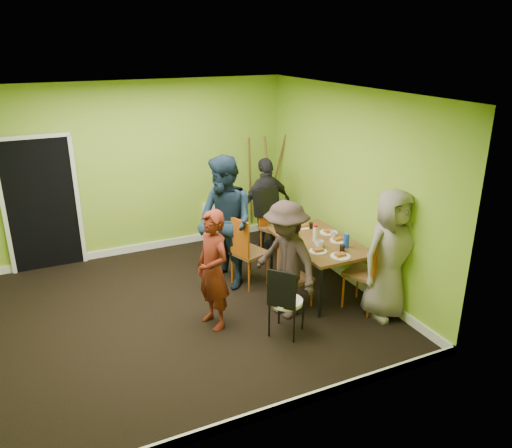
{
  "coord_description": "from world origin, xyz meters",
  "views": [
    {
      "loc": [
        -1.58,
        -5.64,
        3.41
      ],
      "look_at": [
        1.05,
        0.0,
        1.07
      ],
      "focal_mm": 35.0,
      "sensor_mm": 36.0,
      "label": 1
    }
  ],
  "objects_px": {
    "chair_left_far": "(245,248)",
    "chair_back_end": "(269,208)",
    "thermos": "(315,234)",
    "person_left_near": "(286,260)",
    "person_back_end": "(266,205)",
    "person_front_end": "(391,255)",
    "orange_bottle": "(313,235)",
    "person_left_far": "(225,223)",
    "chair_bentwood": "(285,299)",
    "person_standing": "(213,270)",
    "blue_bottle": "(346,241)",
    "chair_left_near": "(292,274)",
    "dining_table": "(319,244)",
    "easel": "(264,187)",
    "chair_front_end": "(371,268)"
  },
  "relations": [
    {
      "from": "chair_bentwood",
      "to": "person_back_end",
      "type": "height_order",
      "value": "person_back_end"
    },
    {
      "from": "chair_bentwood",
      "to": "person_standing",
      "type": "distance_m",
      "value": 0.93
    },
    {
      "from": "dining_table",
      "to": "person_standing",
      "type": "distance_m",
      "value": 1.7
    },
    {
      "from": "chair_left_near",
      "to": "person_left_far",
      "type": "xyz_separation_m",
      "value": [
        -0.53,
        1.01,
        0.46
      ]
    },
    {
      "from": "blue_bottle",
      "to": "person_standing",
      "type": "relative_size",
      "value": 0.13
    },
    {
      "from": "chair_left_near",
      "to": "chair_bentwood",
      "type": "height_order",
      "value": "chair_bentwood"
    },
    {
      "from": "easel",
      "to": "blue_bottle",
      "type": "xyz_separation_m",
      "value": [
        -0.03,
        -2.58,
        -0.06
      ]
    },
    {
      "from": "chair_left_near",
      "to": "person_standing",
      "type": "relative_size",
      "value": 0.58
    },
    {
      "from": "chair_front_end",
      "to": "thermos",
      "type": "bearing_deg",
      "value": 90.72
    },
    {
      "from": "orange_bottle",
      "to": "easel",
      "type": "bearing_deg",
      "value": 83.28
    },
    {
      "from": "person_front_end",
      "to": "thermos",
      "type": "bearing_deg",
      "value": 115.58
    },
    {
      "from": "thermos",
      "to": "person_left_near",
      "type": "relative_size",
      "value": 0.13
    },
    {
      "from": "dining_table",
      "to": "person_front_end",
      "type": "relative_size",
      "value": 0.88
    },
    {
      "from": "person_back_end",
      "to": "chair_back_end",
      "type": "bearing_deg",
      "value": 67.74
    },
    {
      "from": "chair_left_far",
      "to": "chair_back_end",
      "type": "height_order",
      "value": "chair_back_end"
    },
    {
      "from": "chair_front_end",
      "to": "chair_bentwood",
      "type": "distance_m",
      "value": 1.31
    },
    {
      "from": "person_left_far",
      "to": "chair_back_end",
      "type": "bearing_deg",
      "value": 111.33
    },
    {
      "from": "chair_left_near",
      "to": "easel",
      "type": "xyz_separation_m",
      "value": [
        0.83,
        2.53,
        0.42
      ]
    },
    {
      "from": "person_standing",
      "to": "easel",
      "type": "bearing_deg",
      "value": 129.67
    },
    {
      "from": "dining_table",
      "to": "person_left_far",
      "type": "height_order",
      "value": "person_left_far"
    },
    {
      "from": "orange_bottle",
      "to": "chair_bentwood",
      "type": "bearing_deg",
      "value": -134.36
    },
    {
      "from": "orange_bottle",
      "to": "person_standing",
      "type": "xyz_separation_m",
      "value": [
        -1.66,
        -0.42,
        -0.03
      ]
    },
    {
      "from": "chair_left_far",
      "to": "blue_bottle",
      "type": "relative_size",
      "value": 5.3
    },
    {
      "from": "dining_table",
      "to": "thermos",
      "type": "relative_size",
      "value": 7.28
    },
    {
      "from": "person_back_end",
      "to": "person_front_end",
      "type": "relative_size",
      "value": 0.93
    },
    {
      "from": "blue_bottle",
      "to": "person_left_far",
      "type": "xyz_separation_m",
      "value": [
        -1.32,
        1.07,
        0.1
      ]
    },
    {
      "from": "person_back_end",
      "to": "dining_table",
      "type": "bearing_deg",
      "value": 82.76
    },
    {
      "from": "orange_bottle",
      "to": "person_back_end",
      "type": "bearing_deg",
      "value": 91.01
    },
    {
      "from": "easel",
      "to": "chair_left_far",
      "type": "bearing_deg",
      "value": -123.69
    },
    {
      "from": "person_front_end",
      "to": "person_left_far",
      "type": "bearing_deg",
      "value": 131.94
    },
    {
      "from": "orange_bottle",
      "to": "person_left_far",
      "type": "height_order",
      "value": "person_left_far"
    },
    {
      "from": "chair_back_end",
      "to": "person_left_near",
      "type": "bearing_deg",
      "value": 46.65
    },
    {
      "from": "chair_back_end",
      "to": "chair_front_end",
      "type": "bearing_deg",
      "value": 76.95
    },
    {
      "from": "chair_left_far",
      "to": "person_left_near",
      "type": "relative_size",
      "value": 0.68
    },
    {
      "from": "chair_back_end",
      "to": "thermos",
      "type": "bearing_deg",
      "value": 67.68
    },
    {
      "from": "chair_bentwood",
      "to": "blue_bottle",
      "type": "xyz_separation_m",
      "value": [
        1.19,
        0.5,
        0.35
      ]
    },
    {
      "from": "thermos",
      "to": "person_left_near",
      "type": "distance_m",
      "value": 0.82
    },
    {
      "from": "chair_left_near",
      "to": "person_standing",
      "type": "bearing_deg",
      "value": -105.25
    },
    {
      "from": "orange_bottle",
      "to": "blue_bottle",
      "type": "bearing_deg",
      "value": -67.32
    },
    {
      "from": "chair_back_end",
      "to": "chair_left_near",
      "type": "bearing_deg",
      "value": 50.06
    },
    {
      "from": "person_left_near",
      "to": "person_front_end",
      "type": "relative_size",
      "value": 0.91
    },
    {
      "from": "chair_left_near",
      "to": "blue_bottle",
      "type": "height_order",
      "value": "blue_bottle"
    },
    {
      "from": "orange_bottle",
      "to": "person_back_end",
      "type": "height_order",
      "value": "person_back_end"
    },
    {
      "from": "dining_table",
      "to": "orange_bottle",
      "type": "distance_m",
      "value": 0.16
    },
    {
      "from": "thermos",
      "to": "person_back_end",
      "type": "distance_m",
      "value": 1.57
    },
    {
      "from": "easel",
      "to": "thermos",
      "type": "xyz_separation_m",
      "value": [
        -0.29,
        -2.2,
        -0.06
      ]
    },
    {
      "from": "person_standing",
      "to": "chair_left_near",
      "type": "bearing_deg",
      "value": 75.42
    },
    {
      "from": "chair_left_near",
      "to": "chair_back_end",
      "type": "bearing_deg",
      "value": 149.72
    },
    {
      "from": "chair_left_far",
      "to": "person_front_end",
      "type": "distance_m",
      "value": 2.04
    },
    {
      "from": "thermos",
      "to": "blue_bottle",
      "type": "relative_size",
      "value": 1.04
    }
  ]
}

